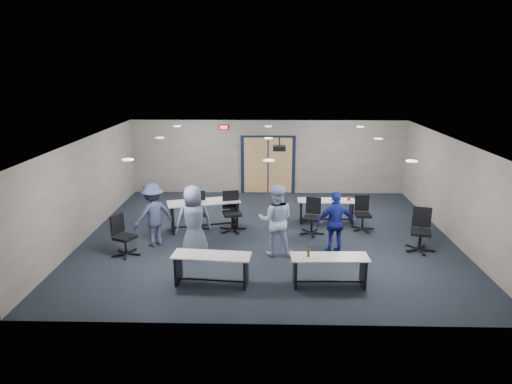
{
  "coord_description": "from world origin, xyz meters",
  "views": [
    {
      "loc": [
        -0.03,
        -11.94,
        4.61
      ],
      "look_at": [
        -0.32,
        -0.3,
        1.36
      ],
      "focal_mm": 32.0,
      "sensor_mm": 36.0,
      "label": 1
    }
  ],
  "objects_px": {
    "person_lightblue": "(276,220)",
    "chair_loose_right": "(421,231)",
    "table_back_left": "(204,210)",
    "chair_loose_left": "(125,236)",
    "chair_back_b": "(232,212)",
    "chair_back_c": "(312,217)",
    "table_front_left": "(212,264)",
    "person_plaid": "(194,222)",
    "table_back_right": "(326,207)",
    "chair_back_d": "(363,214)",
    "chair_back_a": "(197,212)",
    "person_back": "(153,215)",
    "table_front_right": "(329,265)",
    "person_navy": "(336,223)"
  },
  "relations": [
    {
      "from": "chair_loose_right",
      "to": "chair_back_d",
      "type": "bearing_deg",
      "value": 143.42
    },
    {
      "from": "person_plaid",
      "to": "chair_back_c",
      "type": "bearing_deg",
      "value": -169.8
    },
    {
      "from": "chair_back_a",
      "to": "chair_back_d",
      "type": "height_order",
      "value": "chair_back_a"
    },
    {
      "from": "person_plaid",
      "to": "person_back",
      "type": "bearing_deg",
      "value": -49.72
    },
    {
      "from": "table_front_right",
      "to": "chair_loose_left",
      "type": "distance_m",
      "value": 5.1
    },
    {
      "from": "table_back_left",
      "to": "table_back_right",
      "type": "height_order",
      "value": "table_back_left"
    },
    {
      "from": "person_plaid",
      "to": "chair_back_d",
      "type": "bearing_deg",
      "value": -174.22
    },
    {
      "from": "table_front_right",
      "to": "chair_loose_right",
      "type": "relative_size",
      "value": 1.51
    },
    {
      "from": "chair_back_a",
      "to": "chair_loose_right",
      "type": "bearing_deg",
      "value": -18.77
    },
    {
      "from": "chair_back_a",
      "to": "person_plaid",
      "type": "xyz_separation_m",
      "value": [
        0.21,
        -1.88,
        0.36
      ]
    },
    {
      "from": "chair_back_c",
      "to": "person_lightblue",
      "type": "height_order",
      "value": "person_lightblue"
    },
    {
      "from": "table_back_right",
      "to": "person_back",
      "type": "relative_size",
      "value": 1.02
    },
    {
      "from": "table_front_right",
      "to": "chair_back_d",
      "type": "height_order",
      "value": "chair_back_d"
    },
    {
      "from": "table_front_right",
      "to": "person_navy",
      "type": "relative_size",
      "value": 1.03
    },
    {
      "from": "chair_loose_left",
      "to": "person_plaid",
      "type": "distance_m",
      "value": 1.79
    },
    {
      "from": "table_back_left",
      "to": "person_plaid",
      "type": "height_order",
      "value": "person_plaid"
    },
    {
      "from": "person_lightblue",
      "to": "table_back_right",
      "type": "bearing_deg",
      "value": -120.04
    },
    {
      "from": "table_front_left",
      "to": "chair_loose_right",
      "type": "xyz_separation_m",
      "value": [
        5.11,
        1.96,
        0.09
      ]
    },
    {
      "from": "table_back_left",
      "to": "table_back_right",
      "type": "xyz_separation_m",
      "value": [
        3.62,
        0.68,
        -0.09
      ]
    },
    {
      "from": "chair_back_d",
      "to": "table_front_left",
      "type": "bearing_deg",
      "value": -139.78
    },
    {
      "from": "chair_back_b",
      "to": "chair_loose_right",
      "type": "bearing_deg",
      "value": -29.04
    },
    {
      "from": "chair_back_c",
      "to": "person_lightblue",
      "type": "xyz_separation_m",
      "value": [
        -1.04,
        -1.47,
        0.4
      ]
    },
    {
      "from": "chair_back_b",
      "to": "chair_back_c",
      "type": "xyz_separation_m",
      "value": [
        2.26,
        -0.21,
        -0.06
      ]
    },
    {
      "from": "table_front_left",
      "to": "person_plaid",
      "type": "xyz_separation_m",
      "value": [
        -0.6,
        1.47,
        0.45
      ]
    },
    {
      "from": "chair_back_d",
      "to": "chair_loose_left",
      "type": "distance_m",
      "value": 6.6
    },
    {
      "from": "table_back_left",
      "to": "chair_loose_left",
      "type": "relative_size",
      "value": 2.1
    },
    {
      "from": "table_front_left",
      "to": "person_navy",
      "type": "relative_size",
      "value": 1.06
    },
    {
      "from": "table_back_right",
      "to": "person_navy",
      "type": "bearing_deg",
      "value": -90.79
    },
    {
      "from": "chair_back_a",
      "to": "chair_loose_left",
      "type": "xyz_separation_m",
      "value": [
        -1.53,
        -1.85,
        -0.04
      ]
    },
    {
      "from": "person_lightblue",
      "to": "chair_loose_right",
      "type": "bearing_deg",
      "value": -173.12
    },
    {
      "from": "chair_loose_left",
      "to": "person_lightblue",
      "type": "distance_m",
      "value": 3.78
    },
    {
      "from": "table_back_left",
      "to": "chair_back_d",
      "type": "bearing_deg",
      "value": -16.04
    },
    {
      "from": "table_front_right",
      "to": "person_navy",
      "type": "distance_m",
      "value": 1.82
    },
    {
      "from": "chair_back_b",
      "to": "chair_back_c",
      "type": "relative_size",
      "value": 1.11
    },
    {
      "from": "table_front_left",
      "to": "chair_back_b",
      "type": "relative_size",
      "value": 1.52
    },
    {
      "from": "table_back_right",
      "to": "chair_back_d",
      "type": "xyz_separation_m",
      "value": [
        0.97,
        -0.65,
        0.01
      ]
    },
    {
      "from": "table_front_right",
      "to": "chair_back_b",
      "type": "relative_size",
      "value": 1.48
    },
    {
      "from": "table_back_right",
      "to": "chair_back_d",
      "type": "relative_size",
      "value": 1.76
    },
    {
      "from": "chair_back_a",
      "to": "person_plaid",
      "type": "height_order",
      "value": "person_plaid"
    },
    {
      "from": "chair_back_a",
      "to": "chair_loose_left",
      "type": "height_order",
      "value": "chair_back_a"
    },
    {
      "from": "chair_back_c",
      "to": "chair_loose_right",
      "type": "bearing_deg",
      "value": -8.92
    },
    {
      "from": "table_back_right",
      "to": "person_plaid",
      "type": "xyz_separation_m",
      "value": [
        -3.58,
        -2.68,
        0.44
      ]
    },
    {
      "from": "table_front_left",
      "to": "person_plaid",
      "type": "relative_size",
      "value": 0.94
    },
    {
      "from": "table_back_right",
      "to": "person_lightblue",
      "type": "height_order",
      "value": "person_lightblue"
    },
    {
      "from": "person_lightblue",
      "to": "chair_loose_left",
      "type": "bearing_deg",
      "value": 4.39
    },
    {
      "from": "chair_back_a",
      "to": "chair_loose_right",
      "type": "relative_size",
      "value": 1.0
    },
    {
      "from": "person_navy",
      "to": "chair_back_a",
      "type": "bearing_deg",
      "value": -33.08
    },
    {
      "from": "chair_back_c",
      "to": "chair_back_d",
      "type": "xyz_separation_m",
      "value": [
        1.5,
        0.38,
        -0.02
      ]
    },
    {
      "from": "chair_back_d",
      "to": "person_lightblue",
      "type": "distance_m",
      "value": 3.16
    },
    {
      "from": "table_back_right",
      "to": "person_navy",
      "type": "relative_size",
      "value": 1.06
    }
  ]
}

